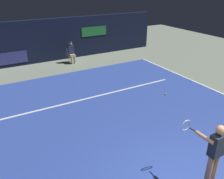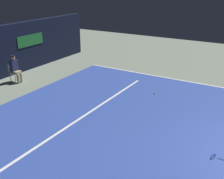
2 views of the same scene
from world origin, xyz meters
TOP-DOWN VIEW (x-y plane):
  - ground_plane at (0.00, 4.26)m, footprint 30.63×30.63m
  - court_surface at (0.00, 4.26)m, footprint 10.61×10.52m
  - line_sideline_left at (5.26, 4.26)m, footprint 0.10×10.52m
  - line_service at (0.00, 6.10)m, footprint 8.28×0.10m
  - line_judge_on_chair at (0.95, 11.14)m, footprint 0.44×0.53m
  - tennis_ball at (2.94, 4.72)m, footprint 0.07×0.07m

SIDE VIEW (x-z plane):
  - ground_plane at x=0.00m, z-range 0.00..0.00m
  - court_surface at x=0.00m, z-range 0.00..0.01m
  - line_sideline_left at x=5.26m, z-range 0.01..0.02m
  - line_service at x=0.00m, z-range 0.01..0.02m
  - tennis_ball at x=2.94m, z-range 0.01..0.08m
  - line_judge_on_chair at x=0.95m, z-range 0.03..1.35m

